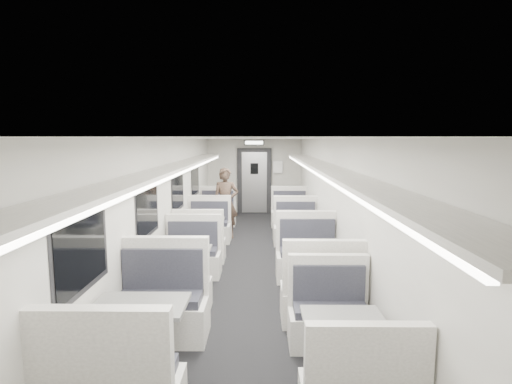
{
  "coord_description": "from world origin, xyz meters",
  "views": [
    {
      "loc": [
        0.19,
        -6.84,
        2.4
      ],
      "look_at": [
        0.1,
        1.75,
        1.25
      ],
      "focal_mm": 28.0,
      "sensor_mm": 36.0,
      "label": 1
    }
  ],
  "objects_px": {
    "booth_right_b": "(299,237)",
    "passenger": "(226,203)",
    "booth_right_a": "(292,218)",
    "booth_right_c": "(314,273)",
    "booth_left_b": "(205,234)",
    "booth_right_d": "(342,348)",
    "vestibule_door": "(254,181)",
    "exit_sign": "(254,143)",
    "booth_left_a": "(215,218)",
    "booth_left_c": "(185,269)",
    "booth_left_d": "(141,340)"
  },
  "relations": [
    {
      "from": "booth_right_b",
      "to": "passenger",
      "type": "height_order",
      "value": "passenger"
    },
    {
      "from": "booth_right_a",
      "to": "booth_right_c",
      "type": "distance_m",
      "value": 4.25
    },
    {
      "from": "booth_left_b",
      "to": "booth_right_d",
      "type": "relative_size",
      "value": 1.03
    },
    {
      "from": "booth_right_b",
      "to": "vestibule_door",
      "type": "bearing_deg",
      "value": 102.23
    },
    {
      "from": "booth_right_c",
      "to": "exit_sign",
      "type": "relative_size",
      "value": 3.48
    },
    {
      "from": "booth_right_c",
      "to": "exit_sign",
      "type": "height_order",
      "value": "exit_sign"
    },
    {
      "from": "booth_left_a",
      "to": "booth_right_d",
      "type": "distance_m",
      "value": 6.79
    },
    {
      "from": "booth_left_b",
      "to": "booth_right_b",
      "type": "height_order",
      "value": "booth_right_b"
    },
    {
      "from": "exit_sign",
      "to": "booth_right_c",
      "type": "bearing_deg",
      "value": -81.21
    },
    {
      "from": "booth_right_a",
      "to": "booth_right_c",
      "type": "height_order",
      "value": "booth_right_c"
    },
    {
      "from": "booth_left_b",
      "to": "vestibule_door",
      "type": "bearing_deg",
      "value": 77.23
    },
    {
      "from": "passenger",
      "to": "booth_right_c",
      "type": "bearing_deg",
      "value": -66.28
    },
    {
      "from": "booth_left_a",
      "to": "exit_sign",
      "type": "relative_size",
      "value": 3.25
    },
    {
      "from": "booth_right_b",
      "to": "exit_sign",
      "type": "distance_m",
      "value": 4.66
    },
    {
      "from": "booth_right_a",
      "to": "booth_right_b",
      "type": "relative_size",
      "value": 1.0
    },
    {
      "from": "passenger",
      "to": "vestibule_door",
      "type": "distance_m",
      "value": 3.32
    },
    {
      "from": "booth_left_c",
      "to": "booth_left_b",
      "type": "bearing_deg",
      "value": 90.0
    },
    {
      "from": "booth_left_c",
      "to": "booth_right_b",
      "type": "relative_size",
      "value": 0.98
    },
    {
      "from": "booth_left_d",
      "to": "booth_left_c",
      "type": "bearing_deg",
      "value": 90.0
    },
    {
      "from": "booth_left_c",
      "to": "passenger",
      "type": "distance_m",
      "value": 3.54
    },
    {
      "from": "booth_right_b",
      "to": "booth_left_b",
      "type": "bearing_deg",
      "value": 174.21
    },
    {
      "from": "booth_left_a",
      "to": "booth_left_c",
      "type": "relative_size",
      "value": 1.01
    },
    {
      "from": "booth_right_d",
      "to": "booth_left_b",
      "type": "bearing_deg",
      "value": 113.25
    },
    {
      "from": "booth_left_a",
      "to": "vestibule_door",
      "type": "xyz_separation_m",
      "value": [
        1.0,
        2.58,
        0.68
      ]
    },
    {
      "from": "booth_left_d",
      "to": "passenger",
      "type": "relative_size",
      "value": 1.31
    },
    {
      "from": "booth_right_b",
      "to": "booth_right_d",
      "type": "distance_m",
      "value": 4.45
    },
    {
      "from": "booth_left_c",
      "to": "booth_left_d",
      "type": "relative_size",
      "value": 0.89
    },
    {
      "from": "vestibule_door",
      "to": "booth_right_a",
      "type": "bearing_deg",
      "value": -69.7
    },
    {
      "from": "booth_left_a",
      "to": "vestibule_door",
      "type": "height_order",
      "value": "vestibule_door"
    },
    {
      "from": "booth_left_a",
      "to": "vestibule_door",
      "type": "relative_size",
      "value": 0.96
    },
    {
      "from": "booth_left_b",
      "to": "booth_left_d",
      "type": "relative_size",
      "value": 0.89
    },
    {
      "from": "booth_right_a",
      "to": "booth_right_c",
      "type": "relative_size",
      "value": 0.94
    },
    {
      "from": "booth_left_b",
      "to": "vestibule_door",
      "type": "height_order",
      "value": "vestibule_door"
    },
    {
      "from": "booth_right_c",
      "to": "exit_sign",
      "type": "distance_m",
      "value": 6.82
    },
    {
      "from": "booth_left_a",
      "to": "booth_left_c",
      "type": "height_order",
      "value": "booth_left_a"
    },
    {
      "from": "booth_right_d",
      "to": "vestibule_door",
      "type": "xyz_separation_m",
      "value": [
        -1.0,
        9.07,
        0.69
      ]
    },
    {
      "from": "booth_right_c",
      "to": "booth_right_a",
      "type": "bearing_deg",
      "value": 90.0
    },
    {
      "from": "booth_right_c",
      "to": "booth_left_a",
      "type": "bearing_deg",
      "value": 114.55
    },
    {
      "from": "booth_right_a",
      "to": "passenger",
      "type": "relative_size",
      "value": 1.19
    },
    {
      "from": "booth_left_d",
      "to": "vestibule_door",
      "type": "distance_m",
      "value": 9.11
    },
    {
      "from": "booth_left_a",
      "to": "passenger",
      "type": "distance_m",
      "value": 0.9
    },
    {
      "from": "booth_left_d",
      "to": "exit_sign",
      "type": "distance_m",
      "value": 8.81
    },
    {
      "from": "booth_right_b",
      "to": "booth_right_d",
      "type": "height_order",
      "value": "booth_right_b"
    },
    {
      "from": "booth_left_b",
      "to": "booth_right_c",
      "type": "xyz_separation_m",
      "value": [
        2.0,
        -2.55,
        0.03
      ]
    },
    {
      "from": "booth_right_a",
      "to": "exit_sign",
      "type": "bearing_deg",
      "value": 114.29
    },
    {
      "from": "booth_left_a",
      "to": "booth_right_d",
      "type": "relative_size",
      "value": 1.04
    },
    {
      "from": "booth_left_c",
      "to": "exit_sign",
      "type": "bearing_deg",
      "value": 80.9
    },
    {
      "from": "booth_right_b",
      "to": "booth_right_c",
      "type": "bearing_deg",
      "value": -90.0
    },
    {
      "from": "booth_right_a",
      "to": "passenger",
      "type": "distance_m",
      "value": 1.81
    },
    {
      "from": "booth_right_d",
      "to": "vestibule_door",
      "type": "relative_size",
      "value": 0.92
    }
  ]
}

